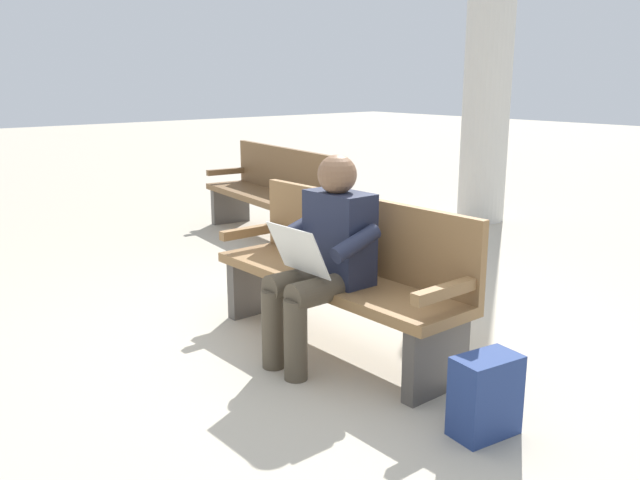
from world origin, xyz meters
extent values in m
plane|color=#B7AD99|center=(0.00, 0.00, 0.00)|extent=(40.00, 40.00, 0.00)
cube|color=olive|center=(0.00, 0.00, 0.42)|extent=(1.80, 0.49, 0.06)
cube|color=olive|center=(0.00, -0.21, 0.68)|extent=(1.80, 0.06, 0.45)
cube|color=olive|center=(-0.85, 0.00, 0.57)|extent=(0.06, 0.48, 0.06)
cube|color=olive|center=(0.85, 0.00, 0.57)|extent=(0.06, 0.48, 0.06)
cube|color=#4C4742|center=(-0.80, 0.00, 0.20)|extent=(0.08, 0.43, 0.39)
cube|color=#4C4742|center=(0.80, 0.00, 0.20)|extent=(0.08, 0.43, 0.39)
cube|color=#1E2338|center=(-0.10, 0.05, 0.71)|extent=(0.40, 0.22, 0.52)
sphere|color=brown|center=(-0.10, 0.07, 1.07)|extent=(0.22, 0.22, 0.22)
cylinder|color=#4C4233|center=(-0.20, 0.26, 0.47)|extent=(0.15, 0.42, 0.15)
cylinder|color=#4C4233|center=(0.00, 0.26, 0.47)|extent=(0.15, 0.42, 0.15)
cylinder|color=#4C4233|center=(-0.20, 0.45, 0.23)|extent=(0.13, 0.13, 0.45)
cylinder|color=#4C4233|center=(0.00, 0.45, 0.23)|extent=(0.13, 0.13, 0.45)
cylinder|color=#1E2338|center=(-0.34, 0.15, 0.74)|extent=(0.09, 0.31, 0.18)
cylinder|color=#1E2338|center=(0.14, 0.15, 0.74)|extent=(0.09, 0.31, 0.18)
cube|color=silver|center=(-0.10, 0.35, 0.68)|extent=(0.40, 0.13, 0.27)
cube|color=navy|center=(-1.21, 0.15, 0.19)|extent=(0.23, 0.33, 0.38)
cube|color=navy|center=(-1.10, 0.13, 0.13)|extent=(0.07, 0.22, 0.17)
cube|color=brown|center=(2.63, -1.37, 0.42)|extent=(1.85, 0.71, 0.06)
cube|color=brown|center=(2.61, -1.58, 0.68)|extent=(1.79, 0.28, 0.45)
cube|color=brown|center=(1.79, -1.26, 0.57)|extent=(0.12, 0.48, 0.06)
cube|color=brown|center=(3.48, -1.47, 0.57)|extent=(0.12, 0.48, 0.06)
cube|color=#4C4742|center=(1.84, -1.26, 0.20)|extent=(0.13, 0.44, 0.39)
cube|color=#4C4742|center=(3.43, -1.47, 0.20)|extent=(0.13, 0.44, 0.39)
cylinder|color=beige|center=(1.73, -3.74, 1.98)|extent=(0.52, 0.52, 3.97)
camera|label=1|loc=(-2.86, 2.51, 1.59)|focal=37.73mm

